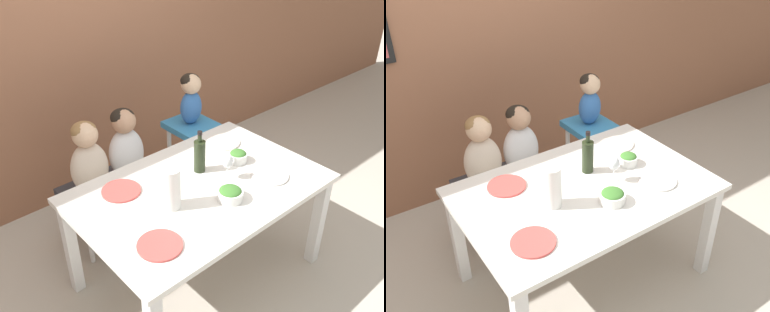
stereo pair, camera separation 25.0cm
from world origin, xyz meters
The scene contains 18 objects.
ground_plane centered at (0.00, 0.00, 0.00)m, with size 14.00×14.00×0.00m, color #BCB2A3.
wall_back centered at (0.00, 1.43, 1.35)m, with size 10.00×0.09×2.70m.
dining_table centered at (0.00, 0.00, 0.64)m, with size 1.51×0.99×0.74m.
chair_far_left centered at (-0.35, 0.73, 0.39)m, with size 0.40×0.42×0.47m.
chair_far_center centered at (-0.05, 0.73, 0.39)m, with size 0.40×0.42×0.47m.
chair_right_highchair centered at (0.57, 0.73, 0.55)m, with size 0.34×0.36×0.70m.
person_child_left centered at (-0.35, 0.73, 0.74)m, with size 0.27×0.20×0.54m.
person_child_center centered at (-0.05, 0.73, 0.74)m, with size 0.27×0.20×0.54m.
person_baby_right centered at (0.57, 0.73, 0.93)m, with size 0.19×0.16×0.41m.
wine_bottle centered at (0.11, 0.13, 0.85)m, with size 0.07×0.07×0.28m.
paper_towel_roll centered at (-0.26, -0.04, 0.87)m, with size 0.11×0.11×0.25m.
wine_glass_near centered at (0.18, -0.05, 0.86)m, with size 0.07×0.07×0.17m.
salad_bowl_large centered at (0.04, -0.21, 0.78)m, with size 0.15×0.15×0.08m.
salad_bowl_small centered at (0.38, 0.05, 0.78)m, with size 0.13×0.13×0.08m.
dinner_plate_front_left centered at (-0.50, -0.25, 0.74)m, with size 0.24×0.24×0.01m.
dinner_plate_back_left centered at (-0.39, 0.27, 0.74)m, with size 0.24×0.24×0.01m.
dinner_plate_back_right centered at (0.48, 0.28, 0.74)m, with size 0.24×0.24×0.01m.
dinner_plate_front_right centered at (0.40, -0.21, 0.74)m, with size 0.24×0.24×0.01m.
Camera 1 is at (-1.44, -1.56, 2.25)m, focal length 40.00 mm.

